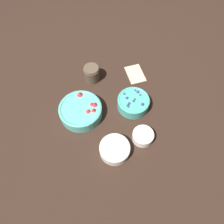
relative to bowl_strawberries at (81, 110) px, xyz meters
The scene contains 7 objects.
ground_plane 0.18m from the bowl_strawberries, 83.97° to the left, with size 4.00×4.00×0.00m, color black.
bowl_strawberries is the anchor object (origin of this frame).
bowl_blueberries 0.27m from the bowl_strawberries, 62.99° to the left, with size 0.16×0.16×0.07m.
bowl_bananas 0.26m from the bowl_strawberries, ahead, with size 0.14×0.14×0.05m.
bowl_cream 0.33m from the bowl_strawberries, 28.59° to the left, with size 0.10×0.10×0.05m.
jar_chocolate 0.24m from the bowl_strawberries, 131.73° to the left, with size 0.09×0.09×0.09m.
napkin 0.39m from the bowl_strawberries, 95.00° to the left, with size 0.15×0.13×0.01m.
Camera 1 is at (0.51, -0.39, 0.97)m, focal length 35.00 mm.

